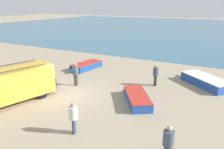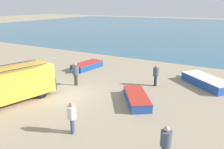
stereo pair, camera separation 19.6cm
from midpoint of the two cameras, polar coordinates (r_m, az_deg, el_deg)
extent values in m
plane|color=gray|center=(15.67, -10.92, -5.07)|extent=(200.00, 200.00, 0.00)
cube|color=#33607A|center=(63.97, 20.63, 11.34)|extent=(120.00, 80.00, 0.01)
cube|color=gold|center=(15.26, -24.61, -2.16)|extent=(3.32, 5.56, 1.88)
cube|color=black|center=(16.43, -15.73, -1.72)|extent=(1.72, 0.60, 0.84)
cube|color=#1E232D|center=(16.07, -16.30, 1.83)|extent=(1.63, 0.54, 0.60)
cylinder|color=black|center=(16.83, -20.11, -3.04)|extent=(0.40, 0.69, 0.66)
cylinder|color=black|center=(15.42, -17.47, -4.66)|extent=(0.40, 0.69, 0.66)
cylinder|color=black|center=(15.64, -26.08, 2.18)|extent=(1.27, 4.13, 0.05)
cylinder|color=black|center=(14.28, -24.08, 1.08)|extent=(1.27, 4.13, 0.05)
cube|color=#234CA3|center=(14.15, 6.86, -6.27)|extent=(2.82, 3.38, 0.52)
cone|color=#234CA3|center=(15.94, 5.46, -3.39)|extent=(0.81, 0.87, 0.50)
cube|color=#B22D23|center=(14.08, 6.89, -5.54)|extent=(1.05, 0.79, 0.05)
cube|color=#B22D23|center=(14.04, 6.91, -5.22)|extent=(2.85, 3.41, 0.04)
cube|color=#234CA3|center=(18.39, 23.70, -1.78)|extent=(4.06, 3.80, 0.63)
cone|color=#234CA3|center=(20.08, 19.02, 0.35)|extent=(1.05, 1.02, 0.60)
cube|color=silver|center=(18.32, 23.80, -1.04)|extent=(1.13, 1.27, 0.05)
cube|color=silver|center=(18.29, 23.83, -0.79)|extent=(4.10, 3.84, 0.04)
cube|color=navy|center=(21.52, -6.22, 2.27)|extent=(1.84, 3.37, 0.55)
cone|color=navy|center=(20.21, -10.02, 1.07)|extent=(0.62, 0.77, 0.52)
cube|color=#B22D23|center=(21.47, -6.24, 2.81)|extent=(1.28, 0.39, 0.05)
cube|color=#B22D23|center=(21.44, -6.25, 3.03)|extent=(1.86, 3.41, 0.04)
cylinder|color=#38383D|center=(17.24, 11.45, -1.54)|extent=(0.15, 0.15, 0.79)
cylinder|color=#38383D|center=(17.10, 11.72, -1.72)|extent=(0.15, 0.15, 0.79)
cylinder|color=#424C5B|center=(16.95, 11.74, 0.64)|extent=(0.43, 0.43, 0.63)
sphere|color=tan|center=(16.83, 11.83, 2.01)|extent=(0.21, 0.21, 0.21)
cylinder|color=navy|center=(11.12, -9.67, -12.80)|extent=(0.15, 0.15, 0.79)
cylinder|color=navy|center=(10.98, -9.88, -13.23)|extent=(0.15, 0.15, 0.79)
cylinder|color=silver|center=(10.71, -9.97, -9.77)|extent=(0.43, 0.43, 0.62)
sphere|color=tan|center=(10.52, -10.09, -7.75)|extent=(0.21, 0.21, 0.21)
cylinder|color=#424C5B|center=(8.97, 14.57, -15.88)|extent=(0.43, 0.43, 0.64)
sphere|color=tan|center=(8.74, 14.80, -13.55)|extent=(0.22, 0.22, 0.22)
cylinder|color=#5B564C|center=(17.15, -9.31, -1.38)|extent=(0.16, 0.16, 0.87)
cylinder|color=#5B564C|center=(17.10, -8.74, -1.42)|extent=(0.16, 0.16, 0.87)
cylinder|color=#424C5B|center=(16.89, -9.15, 1.09)|extent=(0.47, 0.47, 0.69)
sphere|color=tan|center=(16.76, -9.23, 2.60)|extent=(0.24, 0.24, 0.24)
camera|label=1|loc=(0.10, -89.66, 0.11)|focal=35.00mm
camera|label=2|loc=(0.10, 90.34, -0.11)|focal=35.00mm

